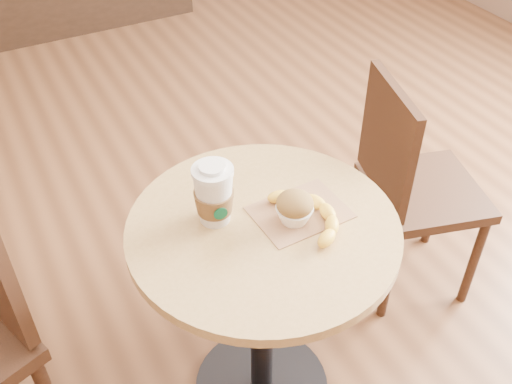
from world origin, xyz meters
TOP-DOWN VIEW (x-y plane):
  - cafe_table at (0.09, -0.03)m, footprint 0.71×0.71m
  - chair_right at (0.78, 0.16)m, footprint 0.47×0.47m
  - kraft_bag at (0.20, -0.04)m, footprint 0.25×0.19m
  - coffee_cup at (-0.00, 0.04)m, footprint 0.10×0.11m
  - muffin at (0.17, -0.06)m, footprint 0.10×0.10m
  - banana at (0.21, -0.07)m, footprint 0.16×0.26m

SIDE VIEW (x-z plane):
  - chair_right at x=0.78m, z-range 0.04..0.92m
  - cafe_table at x=0.09m, z-range 0.16..0.91m
  - kraft_bag at x=0.20m, z-range 0.75..0.75m
  - banana at x=0.21m, z-range 0.75..0.79m
  - muffin at x=0.17m, z-range 0.75..0.84m
  - coffee_cup at x=0.00m, z-range 0.74..0.92m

